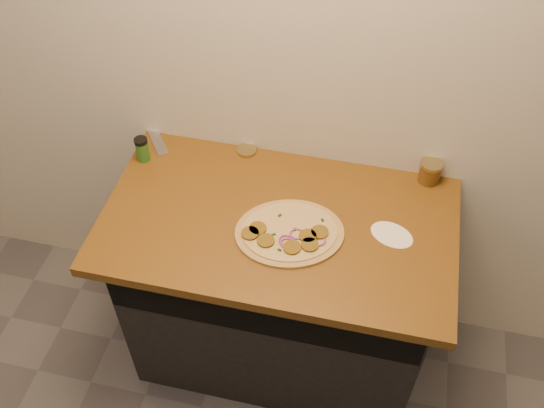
% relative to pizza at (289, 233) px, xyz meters
% --- Properties ---
extents(cabinet, '(1.10, 0.60, 0.86)m').
position_rel_pizza_xyz_m(cabinet, '(-0.05, 0.09, -0.48)').
color(cabinet, black).
rests_on(cabinet, ground).
extents(countertop, '(1.20, 0.70, 0.04)m').
position_rel_pizza_xyz_m(countertop, '(-0.05, 0.06, -0.03)').
color(countertop, brown).
rests_on(countertop, cabinet).
extents(pizza, '(0.44, 0.44, 0.02)m').
position_rel_pizza_xyz_m(pizza, '(0.00, 0.00, 0.00)').
color(pizza, tan).
rests_on(pizza, countertop).
extents(chefs_knife, '(0.21, 0.27, 0.02)m').
position_rel_pizza_xyz_m(chefs_knife, '(-0.65, 0.42, -0.00)').
color(chefs_knife, '#B7BAC1').
rests_on(chefs_knife, countertop).
extents(mason_jar_lid, '(0.09, 0.09, 0.02)m').
position_rel_pizza_xyz_m(mason_jar_lid, '(-0.24, 0.36, -0.00)').
color(mason_jar_lid, tan).
rests_on(mason_jar_lid, countertop).
extents(salsa_jar, '(0.08, 0.08, 0.09)m').
position_rel_pizza_xyz_m(salsa_jar, '(0.43, 0.36, 0.03)').
color(salsa_jar, maroon).
rests_on(salsa_jar, countertop).
extents(spice_shaker, '(0.05, 0.05, 0.10)m').
position_rel_pizza_xyz_m(spice_shaker, '(-0.60, 0.24, 0.04)').
color(spice_shaker, '#296620').
rests_on(spice_shaker, countertop).
extents(flour_spill, '(0.19, 0.19, 0.00)m').
position_rel_pizza_xyz_m(flour_spill, '(0.33, 0.07, -0.01)').
color(flour_spill, white).
rests_on(flour_spill, countertop).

